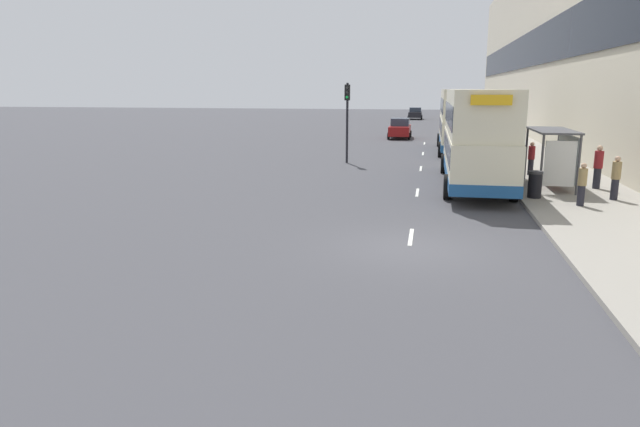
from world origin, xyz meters
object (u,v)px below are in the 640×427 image
(car_1, at_px, (400,128))
(pedestrian_3, at_px, (531,158))
(double_decker_bus_near, at_px, (476,135))
(car_0, at_px, (415,113))
(pedestrian_2, at_px, (598,167))
(double_decker_bus_ahead, at_px, (460,119))
(pedestrian_1, at_px, (521,159))
(pedestrian_at_shelter, at_px, (616,178))
(pedestrian_4, at_px, (582,184))
(litter_bin, at_px, (535,184))
(traffic_light_far_kerb, at_px, (347,109))
(bus_shelter, at_px, (557,148))

(car_1, relative_size, pedestrian_3, 2.72)
(double_decker_bus_near, distance_m, pedestrian_3, 4.40)
(car_1, bearing_deg, pedestrian_3, 109.07)
(car_0, height_order, pedestrian_2, pedestrian_2)
(double_decker_bus_ahead, bearing_deg, pedestrian_1, -79.85)
(pedestrian_2, bearing_deg, pedestrian_at_shelter, -90.78)
(car_0, distance_m, car_1, 33.34)
(car_1, bearing_deg, pedestrian_2, 110.81)
(car_1, height_order, pedestrian_4, car_1)
(car_0, relative_size, car_1, 1.00)
(pedestrian_2, height_order, pedestrian_3, pedestrian_2)
(pedestrian_at_shelter, xyz_separation_m, pedestrian_2, (0.04, 2.60, 0.08))
(pedestrian_1, bearing_deg, litter_bin, -91.73)
(car_1, distance_m, pedestrian_3, 23.39)
(car_0, height_order, traffic_light_far_kerb, traffic_light_far_kerb)
(pedestrian_3, height_order, pedestrian_4, pedestrian_3)
(pedestrian_4, bearing_deg, pedestrian_1, 101.13)
(car_0, distance_m, pedestrian_4, 63.62)
(pedestrian_at_shelter, distance_m, pedestrian_1, 5.56)
(pedestrian_1, bearing_deg, pedestrian_4, -78.87)
(double_decker_bus_ahead, height_order, pedestrian_3, double_decker_bus_ahead)
(litter_bin, bearing_deg, traffic_light_far_kerb, 130.88)
(car_0, bearing_deg, pedestrian_1, 96.57)
(bus_shelter, relative_size, pedestrian_at_shelter, 2.48)
(bus_shelter, relative_size, car_0, 0.95)
(pedestrian_3, distance_m, traffic_light_far_kerb, 10.80)
(pedestrian_2, xyz_separation_m, litter_bin, (-2.98, -2.73, -0.41))
(pedestrian_4, relative_size, litter_bin, 1.51)
(double_decker_bus_near, height_order, car_0, double_decker_bus_near)
(pedestrian_at_shelter, bearing_deg, bus_shelter, 125.71)
(pedestrian_3, distance_m, litter_bin, 6.41)
(bus_shelter, xyz_separation_m, pedestrian_at_shelter, (1.72, -2.39, -0.87))
(double_decker_bus_near, distance_m, pedestrian_at_shelter, 6.08)
(double_decker_bus_ahead, distance_m, pedestrian_3, 11.92)
(bus_shelter, bearing_deg, double_decker_bus_ahead, 102.46)
(car_1, xyz_separation_m, litter_bin, (6.80, -28.46, -0.20))
(pedestrian_1, distance_m, pedestrian_4, 6.41)
(pedestrian_1, distance_m, pedestrian_3, 1.57)
(double_decker_bus_near, relative_size, pedestrian_1, 6.31)
(pedestrian_at_shelter, bearing_deg, car_1, 108.98)
(double_decker_bus_near, height_order, pedestrian_1, double_decker_bus_near)
(double_decker_bus_ahead, distance_m, traffic_light_far_kerb, 10.13)
(bus_shelter, xyz_separation_m, double_decker_bus_near, (-3.30, 0.79, 0.41))
(car_0, bearing_deg, pedestrian_3, 97.44)
(double_decker_bus_ahead, height_order, pedestrian_at_shelter, double_decker_bus_ahead)
(double_decker_bus_ahead, bearing_deg, car_0, 95.51)
(pedestrian_at_shelter, bearing_deg, pedestrian_3, 108.67)
(double_decker_bus_near, bearing_deg, litter_bin, -58.01)
(pedestrian_3, height_order, traffic_light_far_kerb, traffic_light_far_kerb)
(bus_shelter, bearing_deg, pedestrian_at_shelter, -54.29)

